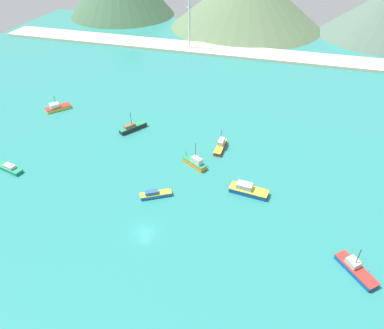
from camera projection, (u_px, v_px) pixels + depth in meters
name	position (u px, v px, depth m)	size (l,w,h in m)	color
ground	(184.00, 157.00, 102.69)	(260.00, 280.00, 0.50)	teal
fishing_boat_0	(195.00, 163.00, 98.32)	(7.51, 5.72, 7.49)	orange
fishing_boat_1	(248.00, 190.00, 89.28)	(9.82, 4.25, 2.78)	#14478C
fishing_boat_2	(133.00, 128.00, 113.78)	(6.77, 8.84, 6.29)	#232328
fishing_boat_3	(356.00, 269.00, 70.43)	(8.11, 8.65, 6.10)	#14478C
fishing_boat_7	(221.00, 146.00, 105.27)	(2.33, 8.42, 6.23)	red
fishing_boat_8	(155.00, 194.00, 88.41)	(7.67, 5.50, 2.03)	#1E5BA8
fishing_boat_9	(8.00, 167.00, 97.34)	(10.10, 4.58, 1.82)	#198466
fishing_boat_10	(57.00, 107.00, 124.85)	(7.84, 8.40, 5.23)	gold
beach_strip	(239.00, 52.00, 170.78)	(247.00, 15.21, 1.20)	beige
radio_tower	(189.00, 24.00, 168.03)	(2.36, 1.89, 23.59)	silver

